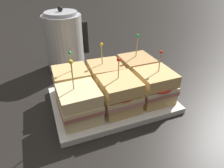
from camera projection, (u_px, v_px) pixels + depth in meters
ground_plane at (112, 102)px, 0.65m from camera, size 6.00×6.00×0.00m
serving_platter at (112, 100)px, 0.65m from camera, size 0.37×0.26×0.02m
sandwich_front_left at (80, 104)px, 0.54m from camera, size 0.11×0.11×0.18m
sandwich_front_center at (120, 95)px, 0.57m from camera, size 0.11×0.11×0.16m
sandwich_front_right at (155, 86)px, 0.61m from camera, size 0.11×0.11×0.16m
sandwich_back_left at (72, 83)px, 0.63m from camera, size 0.11×0.11×0.16m
sandwich_back_center at (105, 77)px, 0.66m from camera, size 0.11×0.11×0.16m
sandwich_back_right at (136, 71)px, 0.70m from camera, size 0.11×0.11×0.18m
kettle_steel at (65, 41)px, 0.81m from camera, size 0.17×0.15×0.25m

